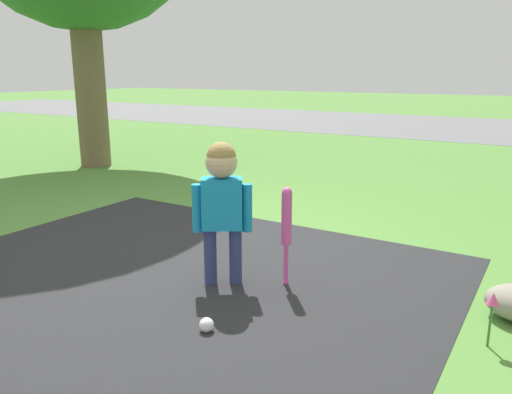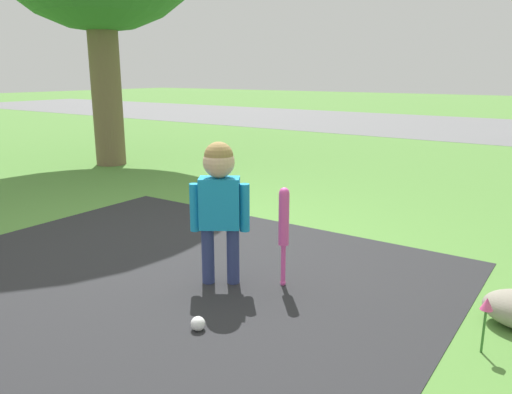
{
  "view_description": "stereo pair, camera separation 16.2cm",
  "coord_description": "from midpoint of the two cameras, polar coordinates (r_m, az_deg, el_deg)",
  "views": [
    {
      "loc": [
        2.44,
        -2.78,
        1.32
      ],
      "look_at": [
        0.71,
        0.04,
        0.49
      ],
      "focal_mm": 35.0,
      "sensor_mm": 36.0,
      "label": 1
    },
    {
      "loc": [
        2.58,
        -2.69,
        1.32
      ],
      "look_at": [
        0.71,
        0.04,
        0.49
      ],
      "focal_mm": 35.0,
      "sensor_mm": 36.0,
      "label": 2
    }
  ],
  "objects": [
    {
      "name": "ground_plane",
      "position": [
        3.94,
        -10.36,
        -5.73
      ],
      "size": [
        60.0,
        60.0,
        0.0
      ],
      "primitive_type": "plane",
      "color": "#518438"
    },
    {
      "name": "street_strip",
      "position": [
        13.47,
        20.89,
        7.54
      ],
      "size": [
        40.0,
        6.0,
        0.01
      ],
      "color": "slate",
      "rests_on": "ground"
    },
    {
      "name": "child",
      "position": [
        3.07,
        -5.43,
        0.34
      ],
      "size": [
        0.32,
        0.25,
        0.91
      ],
      "rotation": [
        0.0,
        0.0,
        0.58
      ],
      "color": "navy",
      "rests_on": "ground"
    },
    {
      "name": "baseball_bat",
      "position": [
        3.09,
        2.02,
        -2.95
      ],
      "size": [
        0.07,
        0.07,
        0.64
      ],
      "color": "#E54CA5",
      "rests_on": "ground"
    },
    {
      "name": "sports_ball",
      "position": [
        2.71,
        -7.44,
        -14.31
      ],
      "size": [
        0.08,
        0.08,
        0.08
      ],
      "color": "white",
      "rests_on": "ground"
    }
  ]
}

